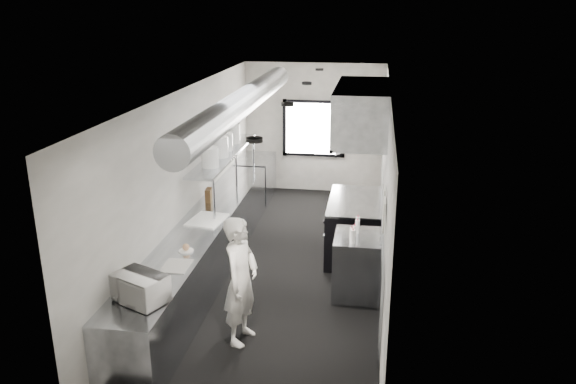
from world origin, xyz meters
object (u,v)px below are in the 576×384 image
at_px(prep_counter, 204,249).
at_px(squeeze_bottle_d, 357,227).
at_px(pass_shelf, 225,155).
at_px(cutting_board, 207,220).
at_px(plate_stack_a, 210,157).
at_px(line_cook, 241,281).
at_px(range, 353,227).
at_px(plate_stack_b, 221,147).
at_px(deli_tub_a, 126,290).
at_px(small_plate, 186,251).
at_px(plate_stack_d, 234,133).
at_px(plate_stack_c, 227,142).
at_px(bottle_station, 357,265).
at_px(deli_tub_b, 142,272).
at_px(microwave, 140,288).
at_px(squeeze_bottle_c, 355,231).
at_px(knife_block, 209,195).
at_px(squeeze_bottle_b, 352,234).
at_px(far_work_table, 255,179).
at_px(exhaust_hood, 362,112).
at_px(squeeze_bottle_e, 358,223).
at_px(squeeze_bottle_a, 353,237).

distance_m(prep_counter, squeeze_bottle_d, 2.35).
xyz_separation_m(pass_shelf, cutting_board, (0.09, -1.45, -0.62)).
bearing_deg(plate_stack_a, line_cook, -66.01).
relative_size(cutting_board, plate_stack_a, 2.04).
height_order(range, plate_stack_b, plate_stack_b).
distance_m(deli_tub_a, plate_stack_b, 3.61).
xyz_separation_m(plate_stack_a, plate_stack_b, (0.00, 0.62, 0.01)).
xyz_separation_m(range, line_cook, (-1.23, -2.80, 0.34)).
distance_m(small_plate, squeeze_bottle_d, 2.40).
bearing_deg(plate_stack_d, squeeze_bottle_d, -44.64).
height_order(range, plate_stack_c, plate_stack_c).
bearing_deg(line_cook, deli_tub_a, 132.85).
relative_size(range, squeeze_bottle_d, 8.41).
xyz_separation_m(bottle_station, plate_stack_a, (-2.33, 0.82, 1.27)).
xyz_separation_m(range, deli_tub_b, (-2.38, -3.04, 0.48)).
xyz_separation_m(prep_counter, plate_stack_b, (-0.03, 1.24, 1.29)).
height_order(microwave, squeeze_bottle_c, microwave).
distance_m(bottle_station, microwave, 3.22).
height_order(microwave, plate_stack_c, plate_stack_c).
bearing_deg(small_plate, knife_block, 97.63).
relative_size(range, microwave, 3.05).
bearing_deg(range, squeeze_bottle_b, -88.94).
bearing_deg(plate_stack_d, deli_tub_b, -91.92).
distance_m(bottle_station, plate_stack_c, 3.26).
bearing_deg(plate_stack_a, plate_stack_d, 90.82).
distance_m(deli_tub_b, plate_stack_a, 2.59).
xyz_separation_m(far_work_table, squeeze_bottle_b, (2.22, -4.04, 0.54)).
bearing_deg(squeeze_bottle_c, deli_tub_a, -139.79).
height_order(deli_tub_a, squeeze_bottle_b, squeeze_bottle_b).
relative_size(plate_stack_c, squeeze_bottle_c, 1.90).
distance_m(prep_counter, plate_stack_c, 2.10).
bearing_deg(range, cutting_board, -151.89).
bearing_deg(plate_stack_b, far_work_table, 89.23).
bearing_deg(range, knife_block, -172.54).
relative_size(exhaust_hood, squeeze_bottle_e, 12.52).
bearing_deg(deli_tub_a, line_cook, 31.07).
relative_size(knife_block, plate_stack_c, 0.72).
bearing_deg(range, prep_counter, -151.26).
distance_m(squeeze_bottle_b, squeeze_bottle_d, 0.26).
distance_m(prep_counter, plate_stack_d, 2.57).
distance_m(plate_stack_b, squeeze_bottle_a, 2.94).
bearing_deg(plate_stack_b, prep_counter, -88.46).
relative_size(squeeze_bottle_b, squeeze_bottle_c, 1.10).
bearing_deg(squeeze_bottle_e, cutting_board, -179.23).
bearing_deg(squeeze_bottle_a, range, 91.69).
xyz_separation_m(cutting_board, knife_block, (-0.21, 0.84, 0.10)).
relative_size(cutting_board, squeeze_bottle_a, 3.18).
bearing_deg(exhaust_hood, cutting_board, -152.53).
bearing_deg(squeeze_bottle_d, plate_stack_d, 135.36).
distance_m(pass_shelf, squeeze_bottle_a, 3.06).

